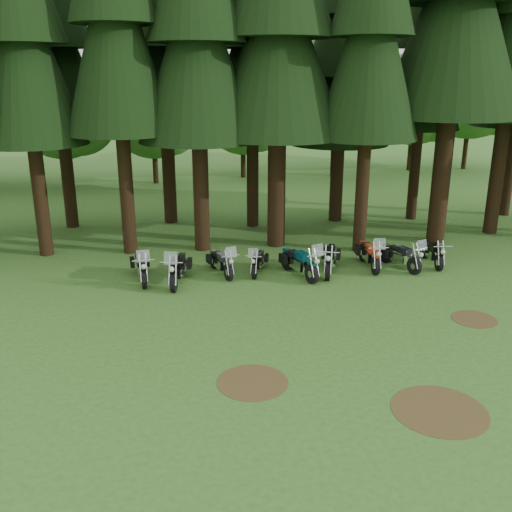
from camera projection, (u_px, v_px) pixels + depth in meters
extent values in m
plane|color=#366526|center=(342.00, 338.00, 16.62)|extent=(120.00, 120.00, 0.00)
cylinder|color=black|center=(40.00, 190.00, 23.29)|extent=(0.58, 0.58, 5.53)
cone|color=black|center=(23.00, 53.00, 21.65)|extent=(4.32, 4.32, 6.91)
cylinder|color=black|center=(126.00, 183.00, 23.52)|extent=(0.58, 0.58, 5.99)
cone|color=black|center=(115.00, 34.00, 21.74)|extent=(4.32, 4.32, 7.49)
cylinder|color=black|center=(201.00, 186.00, 24.01)|extent=(0.66, 0.66, 5.57)
cone|color=black|center=(197.00, 52.00, 22.36)|extent=(4.95, 4.95, 6.96)
cylinder|color=black|center=(277.00, 182.00, 24.59)|extent=(0.77, 0.77, 5.70)
cone|color=black|center=(278.00, 47.00, 22.89)|extent=(5.81, 5.81, 7.12)
cylinder|color=black|center=(362.00, 185.00, 23.83)|extent=(0.55, 0.55, 5.71)
cone|color=black|center=(371.00, 46.00, 22.13)|extent=(4.15, 4.15, 7.14)
cylinder|color=black|center=(442.00, 169.00, 25.05)|extent=(0.80, 0.80, 6.62)
cone|color=black|center=(458.00, 13.00, 23.08)|extent=(5.98, 5.98, 8.27)
cylinder|color=black|center=(498.00, 167.00, 26.43)|extent=(0.64, 0.64, 6.35)
cylinder|color=black|center=(67.00, 171.00, 27.61)|extent=(0.60, 0.60, 5.53)
cone|color=black|center=(55.00, 56.00, 25.97)|extent=(4.52, 4.52, 6.91)
cylinder|color=black|center=(169.00, 168.00, 28.49)|extent=(0.65, 0.65, 5.55)
cone|color=black|center=(163.00, 55.00, 26.84)|extent=(4.85, 4.85, 6.94)
cylinder|color=black|center=(253.00, 171.00, 27.81)|extent=(0.58, 0.58, 5.52)
cone|color=black|center=(252.00, 56.00, 26.17)|extent=(4.35, 4.35, 6.90)
cylinder|color=black|center=(337.00, 175.00, 28.97)|extent=(0.66, 0.66, 4.70)
cone|color=black|center=(341.00, 83.00, 27.58)|extent=(4.94, 4.94, 5.87)
cone|color=black|center=(344.00, 21.00, 26.72)|extent=(3.95, 3.95, 4.96)
cylinder|color=black|center=(415.00, 166.00, 29.16)|extent=(0.53, 0.53, 5.56)
cone|color=black|center=(425.00, 55.00, 27.51)|extent=(3.94, 3.94, 6.95)
cylinder|color=black|center=(510.00, 162.00, 29.98)|extent=(0.61, 0.61, 5.65)
cylinder|color=black|center=(67.00, 166.00, 37.73)|extent=(0.36, 0.36, 2.80)
sphere|color=#326226|center=(61.00, 108.00, 36.57)|extent=(6.53, 6.53, 6.53)
sphere|color=#326226|center=(79.00, 119.00, 36.27)|extent=(4.67, 4.67, 4.67)
cylinder|color=black|center=(155.00, 165.00, 39.06)|extent=(0.36, 0.36, 2.55)
sphere|color=#326226|center=(152.00, 114.00, 38.00)|extent=(5.95, 5.95, 5.95)
sphere|color=#326226|center=(169.00, 123.00, 37.73)|extent=(4.25, 4.25, 4.25)
cylinder|color=black|center=(243.00, 160.00, 41.25)|extent=(0.36, 0.36, 2.47)
sphere|color=#326226|center=(243.00, 113.00, 40.23)|extent=(5.76, 5.76, 5.76)
sphere|color=#326226|center=(258.00, 122.00, 39.96)|extent=(4.12, 4.12, 4.12)
cylinder|color=black|center=(333.00, 152.00, 41.71)|extent=(0.36, 0.36, 3.52)
sphere|color=#326226|center=(336.00, 85.00, 40.25)|extent=(8.21, 8.21, 8.21)
sphere|color=#326226|center=(359.00, 97.00, 39.87)|extent=(5.87, 5.87, 5.87)
cylinder|color=black|center=(410.00, 151.00, 44.10)|extent=(0.36, 0.36, 2.94)
sphere|color=#326226|center=(415.00, 99.00, 42.88)|extent=(6.86, 6.86, 6.86)
sphere|color=#326226|center=(433.00, 109.00, 42.56)|extent=(4.90, 4.90, 4.90)
cylinder|color=black|center=(466.00, 146.00, 44.65)|extent=(0.36, 0.36, 3.52)
sphere|color=#326226|center=(473.00, 84.00, 43.20)|extent=(8.20, 8.20, 8.20)
sphere|color=#326226|center=(495.00, 96.00, 42.81)|extent=(5.86, 5.86, 5.86)
cylinder|color=#4C3D1E|center=(253.00, 382.00, 14.24)|extent=(1.80, 1.80, 0.01)
cylinder|color=#4C3D1E|center=(474.00, 319.00, 17.86)|extent=(1.40, 1.40, 0.01)
cylinder|color=#4C3D1E|center=(439.00, 411.00, 13.05)|extent=(2.20, 2.20, 0.01)
cylinder|color=black|center=(144.00, 279.00, 20.30)|extent=(0.22, 0.72, 0.71)
cylinder|color=black|center=(140.00, 264.00, 21.82)|extent=(0.22, 0.72, 0.71)
cube|color=silver|center=(141.00, 268.00, 21.08)|extent=(0.37, 0.78, 0.36)
cube|color=black|center=(141.00, 260.00, 20.74)|extent=(0.38, 0.62, 0.26)
cube|color=black|center=(140.00, 258.00, 21.20)|extent=(0.38, 0.62, 0.13)
cube|color=silver|center=(143.00, 256.00, 19.71)|extent=(0.46, 0.18, 0.42)
cylinder|color=black|center=(174.00, 282.00, 19.96)|extent=(0.32, 0.75, 0.74)
cylinder|color=black|center=(183.00, 266.00, 21.60)|extent=(0.32, 0.75, 0.74)
cube|color=silver|center=(179.00, 270.00, 20.80)|extent=(0.49, 0.83, 0.38)
cube|color=black|center=(177.00, 262.00, 20.43)|extent=(0.47, 0.67, 0.27)
cube|color=black|center=(179.00, 259.00, 20.93)|extent=(0.47, 0.67, 0.13)
cube|color=silver|center=(171.00, 258.00, 19.33)|extent=(0.49, 0.25, 0.44)
cylinder|color=black|center=(228.00, 272.00, 21.04)|extent=(0.30, 0.66, 0.64)
cylinder|color=black|center=(214.00, 261.00, 22.35)|extent=(0.30, 0.66, 0.64)
cube|color=silver|center=(220.00, 264.00, 21.71)|extent=(0.44, 0.73, 0.33)
cube|color=#24242A|center=(222.00, 257.00, 21.41)|extent=(0.42, 0.59, 0.23)
cube|color=black|center=(218.00, 254.00, 21.81)|extent=(0.42, 0.59, 0.12)
cube|color=silver|center=(231.00, 252.00, 20.52)|extent=(0.43, 0.22, 0.39)
cylinder|color=black|center=(254.00, 271.00, 21.25)|extent=(0.33, 0.59, 0.59)
cylinder|color=black|center=(261.00, 260.00, 22.55)|extent=(0.33, 0.59, 0.59)
cube|color=silver|center=(258.00, 263.00, 21.92)|extent=(0.46, 0.67, 0.30)
cube|color=black|center=(257.00, 257.00, 21.63)|extent=(0.43, 0.55, 0.21)
cube|color=black|center=(259.00, 254.00, 22.02)|extent=(0.43, 0.55, 0.11)
cube|color=silver|center=(253.00, 253.00, 20.76)|extent=(0.39, 0.24, 0.35)
cylinder|color=black|center=(312.00, 274.00, 20.75)|extent=(0.37, 0.75, 0.74)
cylinder|color=black|center=(287.00, 261.00, 22.20)|extent=(0.37, 0.75, 0.74)
cube|color=silver|center=(298.00, 264.00, 21.49)|extent=(0.54, 0.84, 0.38)
cube|color=#074958|center=(302.00, 256.00, 21.15)|extent=(0.51, 0.69, 0.27)
cube|color=black|center=(295.00, 253.00, 21.59)|extent=(0.51, 0.69, 0.13)
cube|color=silver|center=(318.00, 250.00, 20.16)|extent=(0.49, 0.28, 0.44)
cylinder|color=black|center=(328.00, 271.00, 21.07)|extent=(0.41, 0.74, 0.74)
cylinder|color=black|center=(331.00, 256.00, 22.69)|extent=(0.41, 0.74, 0.74)
cube|color=silver|center=(330.00, 260.00, 21.90)|extent=(0.58, 0.84, 0.38)
cube|color=black|center=(330.00, 252.00, 21.53)|extent=(0.54, 0.70, 0.27)
cube|color=black|center=(331.00, 250.00, 22.03)|extent=(0.54, 0.70, 0.13)
cylinder|color=black|center=(375.00, 266.00, 21.66)|extent=(0.20, 0.72, 0.71)
cylinder|color=black|center=(363.00, 252.00, 23.24)|extent=(0.20, 0.72, 0.71)
cube|color=silver|center=(369.00, 256.00, 22.47)|extent=(0.36, 0.78, 0.37)
cube|color=red|center=(371.00, 248.00, 22.11)|extent=(0.37, 0.62, 0.26)
cube|color=black|center=(367.00, 246.00, 22.60)|extent=(0.37, 0.62, 0.13)
cube|color=silver|center=(380.00, 244.00, 21.05)|extent=(0.46, 0.17, 0.43)
cylinder|color=black|center=(414.00, 266.00, 21.68)|extent=(0.35, 0.68, 0.67)
cylinder|color=black|center=(386.00, 255.00, 22.99)|extent=(0.35, 0.68, 0.67)
cube|color=silver|center=(399.00, 258.00, 22.35)|extent=(0.50, 0.77, 0.35)
cube|color=black|center=(404.00, 250.00, 22.04)|extent=(0.47, 0.63, 0.24)
cube|color=black|center=(396.00, 248.00, 22.44)|extent=(0.47, 0.63, 0.12)
cube|color=silver|center=(422.00, 245.00, 21.15)|extent=(0.45, 0.26, 0.40)
cylinder|color=black|center=(439.00, 263.00, 22.09)|extent=(0.22, 0.67, 0.66)
cylinder|color=black|center=(425.00, 251.00, 23.56)|extent=(0.22, 0.67, 0.66)
cube|color=silver|center=(432.00, 254.00, 22.84)|extent=(0.36, 0.73, 0.34)
cube|color=black|center=(435.00, 247.00, 22.51)|extent=(0.37, 0.58, 0.24)
cube|color=black|center=(431.00, 245.00, 22.96)|extent=(0.37, 0.58, 0.12)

